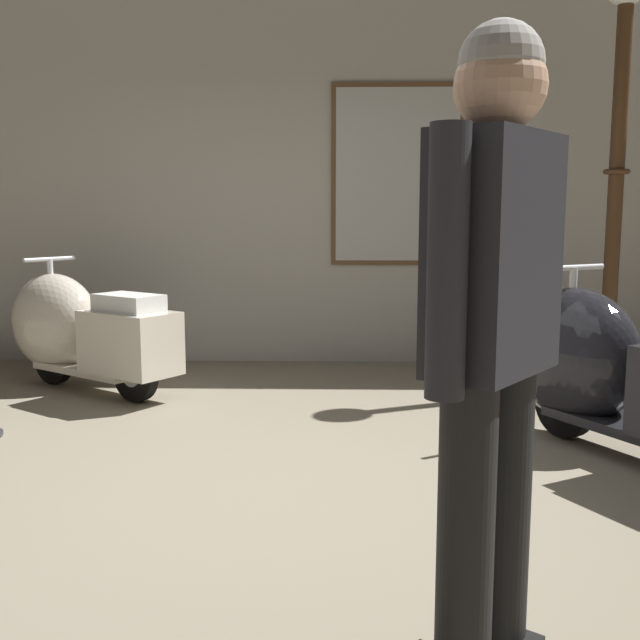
# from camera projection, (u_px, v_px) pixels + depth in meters

# --- Properties ---
(ground_plane) EXTENTS (60.00, 60.00, 0.00)m
(ground_plane) POSITION_uv_depth(u_px,v_px,m) (263.00, 494.00, 3.49)
(ground_plane) COLOR gray
(showroom_back_wall) EXTENTS (18.00, 0.63, 3.60)m
(showroom_back_wall) POSITION_uv_depth(u_px,v_px,m) (314.00, 155.00, 6.43)
(showroom_back_wall) COLOR #ADA89E
(showroom_back_wall) RESTS_ON ground
(scooter_0) EXTENTS (1.58, 1.27, 0.98)m
(scooter_0) POSITION_uv_depth(u_px,v_px,m) (77.00, 330.00, 5.51)
(scooter_0) COLOR black
(scooter_0) RESTS_ON ground
(scooter_1) EXTENTS (1.22, 1.68, 1.02)m
(scooter_1) POSITION_uv_depth(u_px,v_px,m) (611.00, 370.00, 4.04)
(scooter_1) COLOR black
(scooter_1) RESTS_ON ground
(lamppost) EXTENTS (0.33, 0.33, 3.08)m
(lamppost) POSITION_uv_depth(u_px,v_px,m) (619.00, 134.00, 5.38)
(lamppost) COLOR #472D19
(lamppost) RESTS_ON ground
(visitor_0) EXTENTS (0.44, 0.50, 1.79)m
(visitor_0) POSITION_uv_depth(u_px,v_px,m) (492.00, 317.00, 1.97)
(visitor_0) COLOR black
(visitor_0) RESTS_ON ground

